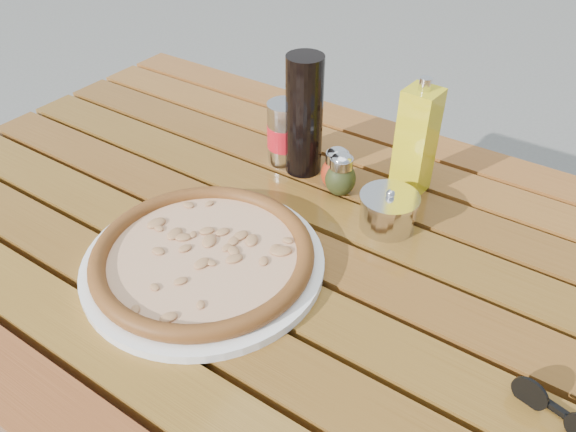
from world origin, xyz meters
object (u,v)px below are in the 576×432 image
Objects in this scene: sunglasses at (557,411)px; dark_bottle at (304,116)px; olive_oil_cruet at (416,141)px; parmesan_tin at (388,211)px; table at (281,272)px; oregano_shaker at (341,175)px; plate at (204,262)px; pizza at (203,255)px; soda_can at (285,134)px; pepper_shaker at (337,170)px.

dark_bottle is at bearing 164.63° from sunglasses.
olive_oil_cruet is 1.83× the size of parmesan_tin.
olive_oil_cruet is (0.11, 0.24, 0.17)m from table.
oregano_shaker is at bearing 84.04° from table.
parmesan_tin is 0.38m from sunglasses.
table is 12.17× the size of parmesan_tin.
table is 0.32m from olive_oil_cruet.
pizza is (0.00, 0.00, 0.02)m from plate.
sunglasses is at bearing -11.67° from table.
plate is 0.30m from parmesan_tin.
soda_can reaches higher than table.
soda_can reaches higher than parmesan_tin.
oregano_shaker reaches higher than sunglasses.
olive_oil_cruet reaches higher than sunglasses.
plate is 4.39× the size of oregano_shaker.
pepper_shaker is (0.00, 0.17, 0.11)m from table.
soda_can is at bearing 173.91° from dark_bottle.
parmesan_tin is (0.12, -0.05, -0.01)m from pepper_shaker.
oregano_shaker is at bearing -17.26° from dark_bottle.
pepper_shaker reaches higher than parmesan_tin.
dark_bottle is 0.23m from parmesan_tin.
table is 0.16m from plate.
table is 3.89× the size of plate.
oregano_shaker is (0.01, -0.01, 0.00)m from pepper_shaker.
dark_bottle is at bearing 162.74° from oregano_shaker.
soda_can reaches higher than pizza.
pepper_shaker is at bearing 162.21° from sunglasses.
table is 11.67× the size of soda_can.
sunglasses is (0.50, 0.03, -0.01)m from pizza.
oregano_shaker is 0.14m from olive_oil_cruet.
table is at bearing -136.04° from parmesan_tin.
olive_oil_cruet is at bearing 15.30° from dark_bottle.
soda_can is (-0.07, 0.31, 0.05)m from plate.
pizza is 0.30m from parmesan_tin.
olive_oil_cruet reaches higher than parmesan_tin.
olive_oil_cruet is at bearing 11.44° from soda_can.
soda_can is 1.08× the size of sunglasses.
parmesan_tin is 1.03× the size of sunglasses.
soda_can is at bearing -168.56° from olive_oil_cruet.
plate is 1.64× the size of dark_bottle.
oregano_shaker reaches higher than pizza.
parmesan_tin is at bearing -18.41° from oregano_shaker.
pizza is at bearing 63.43° from plate.
oregano_shaker is at bearing -139.35° from olive_oil_cruet.
pizza is at bearing -78.17° from soda_can.
pepper_shaker reaches higher than sunglasses.
pizza is 0.32m from dark_bottle.
table is at bearing -90.78° from pepper_shaker.
dark_bottle is (-0.02, 0.31, 0.10)m from plate.
parmesan_tin is at bearing -83.17° from olive_oil_cruet.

